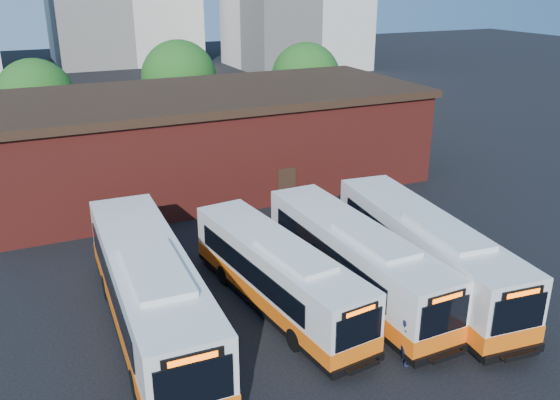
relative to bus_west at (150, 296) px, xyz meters
name	(u,v)px	position (x,y,z in m)	size (l,w,h in m)	color
ground	(367,327)	(8.03, -3.27, -1.71)	(220.00, 220.00, 0.00)	black
bus_west	(150,296)	(0.00, 0.00, 0.00)	(3.31, 13.94, 3.77)	silver
bus_midwest	(277,277)	(5.40, -0.20, -0.28)	(3.66, 11.77, 3.16)	silver
bus_mideast	(354,262)	(9.00, -0.57, -0.18)	(2.84, 12.46, 3.38)	silver
bus_east	(424,255)	(12.22, -1.38, -0.10)	(3.95, 13.20, 3.55)	silver
transit_worker	(407,341)	(8.01, -5.90, -0.75)	(0.70, 0.46, 1.92)	#121634
depot_building	(209,137)	(8.03, 16.73, 1.55)	(28.60, 12.60, 6.40)	maroon
tree_west	(36,98)	(-1.97, 28.73, 2.93)	(6.00, 6.00, 7.65)	#382314
tree_mid	(179,78)	(10.03, 30.73, 3.37)	(6.56, 6.56, 8.36)	#382314
tree_east	(306,77)	(21.03, 27.73, 3.12)	(6.24, 6.24, 7.96)	#382314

